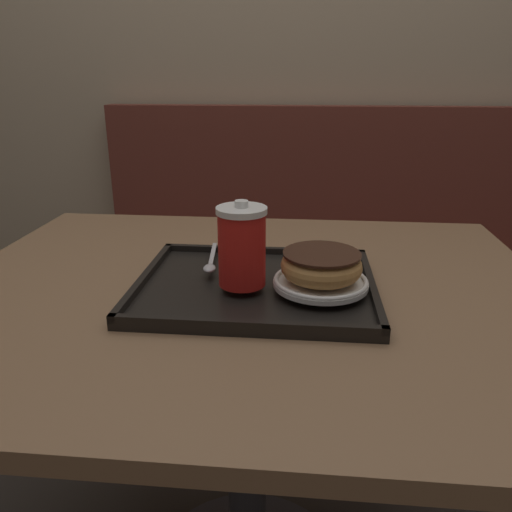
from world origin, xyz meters
TOP-DOWN VIEW (x-y plane):
  - wall_behind at (0.00, 1.10)m, footprint 8.00×0.05m
  - booth_bench at (0.27, 0.87)m, footprint 1.78×0.44m
  - cafe_table at (0.00, 0.00)m, footprint 1.09×0.88m
  - serving_tray at (0.02, -0.02)m, footprint 0.41×0.33m
  - coffee_cup_front at (-0.00, -0.05)m, footprint 0.08×0.08m
  - plate_with_chocolate_donut at (0.13, -0.05)m, footprint 0.16×0.16m
  - donut_chocolate_glazed at (0.13, -0.05)m, footprint 0.13×0.13m
  - spoon at (-0.07, 0.03)m, footprint 0.03×0.17m

SIDE VIEW (x-z plane):
  - booth_bench at x=0.27m, z-range -0.18..0.82m
  - cafe_table at x=0.00m, z-range 0.21..0.96m
  - serving_tray at x=0.02m, z-range 0.75..0.77m
  - spoon at x=-0.07m, z-range 0.77..0.78m
  - plate_with_chocolate_donut at x=0.13m, z-range 0.77..0.79m
  - donut_chocolate_glazed at x=0.13m, z-range 0.79..0.83m
  - coffee_cup_front at x=0.00m, z-range 0.77..0.91m
  - wall_behind at x=0.00m, z-range 0.00..2.40m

